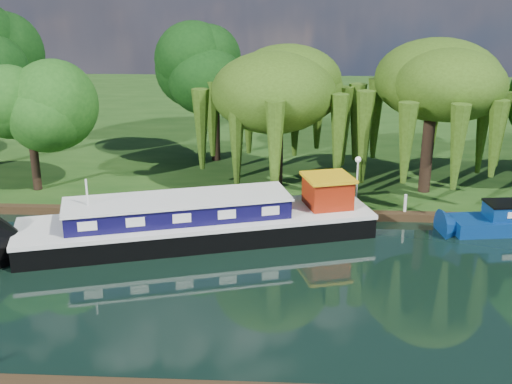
{
  "coord_description": "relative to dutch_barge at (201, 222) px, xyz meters",
  "views": [
    {
      "loc": [
        -3.49,
        -25.58,
        12.91
      ],
      "look_at": [
        -5.11,
        4.38,
        2.8
      ],
      "focal_mm": 45.0,
      "sensor_mm": 36.0,
      "label": 1
    }
  ],
  "objects": [
    {
      "name": "willow_right",
      "position": [
        12.71,
        7.16,
        5.49
      ],
      "size": [
        6.73,
        6.73,
        8.2
      ],
      "color": "black",
      "rests_on": "far_bank"
    },
    {
      "name": "tree_far_mid",
      "position": [
        -0.76,
        13.52,
        5.58
      ],
      "size": [
        5.39,
        5.39,
        8.81
      ],
      "color": "black",
      "rests_on": "far_bank"
    },
    {
      "name": "far_bank",
      "position": [
        7.96,
        29.08,
        -0.72
      ],
      "size": [
        120.0,
        52.0,
        0.45
      ],
      "primitive_type": "cube",
      "color": "#17380F",
      "rests_on": "ground"
    },
    {
      "name": "red_dinghy",
      "position": [
        1.82,
        1.07,
        -0.94
      ],
      "size": [
        3.51,
        2.91,
        0.63
      ],
      "primitive_type": "imported",
      "rotation": [
        0.0,
        0.0,
        1.3
      ],
      "color": "maroon",
      "rests_on": "ground"
    },
    {
      "name": "dutch_barge",
      "position": [
        0.0,
        0.0,
        0.0
      ],
      "size": [
        18.46,
        9.06,
        3.81
      ],
      "rotation": [
        0.0,
        0.0,
        0.29
      ],
      "color": "black",
      "rests_on": "ground"
    },
    {
      "name": "lamppost",
      "position": [
        8.46,
        5.58,
        1.48
      ],
      "size": [
        0.36,
        0.36,
        2.56
      ],
      "color": "silver",
      "rests_on": "far_bank"
    },
    {
      "name": "tree_far_left",
      "position": [
        -11.01,
        6.27,
        4.69
      ],
      "size": [
        4.69,
        4.69,
        7.56
      ],
      "color": "black",
      "rests_on": "far_bank"
    },
    {
      "name": "ground",
      "position": [
        7.96,
        -4.92,
        -0.94
      ],
      "size": [
        120.0,
        120.0,
        0.0
      ],
      "primitive_type": "plane",
      "color": "black"
    },
    {
      "name": "willow_left",
      "position": [
        3.71,
        8.22,
        5.38
      ],
      "size": [
        6.74,
        6.74,
        8.08
      ],
      "color": "black",
      "rests_on": "far_bank"
    },
    {
      "name": "mooring_posts",
      "position": [
        7.46,
        3.48,
        0.01
      ],
      "size": [
        19.16,
        0.16,
        1.0
      ],
      "color": "silver",
      "rests_on": "far_bank"
    }
  ]
}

